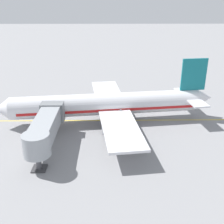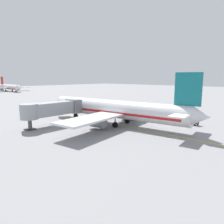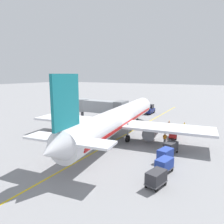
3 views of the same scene
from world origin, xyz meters
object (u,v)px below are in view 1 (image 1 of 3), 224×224
(jet_bridge, at_px, (45,127))
(ground_crew_loader, at_px, (107,101))
(parked_airliner, at_px, (109,104))
(ground_crew_wing_walker, at_px, (61,99))
(baggage_cart_third_in_train, at_px, (151,96))
(baggage_cart_tail_end, at_px, (167,96))
(baggage_cart_front, at_px, (123,98))
(safety_cone_nose_right, at_px, (60,105))
(baggage_cart_second_in_train, at_px, (137,97))
(safety_cone_nose_left, at_px, (28,110))
(baggage_tug_lead, at_px, (87,101))

(jet_bridge, bearing_deg, ground_crew_loader, -25.95)
(parked_airliner, height_order, ground_crew_wing_walker, parked_airliner)
(baggage_cart_third_in_train, height_order, ground_crew_loader, ground_crew_loader)
(baggage_cart_third_in_train, bearing_deg, baggage_cart_tail_end, -87.03)
(baggage_cart_front, bearing_deg, safety_cone_nose_right, 101.83)
(baggage_cart_tail_end, distance_m, ground_crew_wing_walker, 22.26)
(baggage_cart_third_in_train, xyz_separation_m, baggage_cart_tail_end, (0.17, -3.35, 0.00))
(baggage_cart_front, distance_m, baggage_cart_second_in_train, 2.94)
(safety_cone_nose_right, bearing_deg, baggage_cart_front, -78.17)
(baggage_cart_second_in_train, relative_size, baggage_cart_third_in_train, 1.00)
(parked_airliner, xyz_separation_m, baggage_cart_front, (9.65, -3.06, -2.24))
(baggage_cart_second_in_train, bearing_deg, safety_cone_nose_right, 99.98)
(safety_cone_nose_left, relative_size, safety_cone_nose_right, 1.00)
(baggage_cart_second_in_train, height_order, safety_cone_nose_left, baggage_cart_second_in_train)
(baggage_cart_second_in_train, bearing_deg, baggage_cart_front, 91.76)
(safety_cone_nose_right, bearing_deg, baggage_cart_second_in_train, -80.02)
(baggage_tug_lead, relative_size, safety_cone_nose_right, 4.55)
(baggage_cart_front, xyz_separation_m, safety_cone_nose_right, (-2.66, 12.69, -0.66))
(ground_crew_wing_walker, relative_size, safety_cone_nose_right, 2.86)
(jet_bridge, relative_size, safety_cone_nose_right, 21.95)
(ground_crew_loader, bearing_deg, ground_crew_wing_walker, 83.71)
(parked_airliner, bearing_deg, safety_cone_nose_right, 53.99)
(ground_crew_loader, xyz_separation_m, safety_cone_nose_left, (-3.23, 15.04, -0.66))
(ground_crew_wing_walker, relative_size, safety_cone_nose_left, 2.86)
(baggage_cart_front, relative_size, ground_crew_loader, 1.76)
(jet_bridge, xyz_separation_m, baggage_tug_lead, (17.50, -4.34, -2.74))
(jet_bridge, relative_size, baggage_cart_second_in_train, 4.35)
(ground_crew_loader, relative_size, safety_cone_nose_right, 2.86)
(parked_airliner, xyz_separation_m, safety_cone_nose_right, (7.00, 9.62, -2.90))
(safety_cone_nose_right, bearing_deg, safety_cone_nose_left, 112.05)
(ground_crew_wing_walker, distance_m, safety_cone_nose_left, 7.07)
(baggage_cart_third_in_train, height_order, baggage_cart_tail_end, same)
(safety_cone_nose_left, bearing_deg, baggage_cart_third_in_train, -76.58)
(jet_bridge, xyz_separation_m, ground_crew_wing_walker, (18.26, 1.07, -2.50))
(parked_airliner, distance_m, baggage_cart_tail_end, 16.48)
(baggage_cart_tail_end, bearing_deg, ground_crew_wing_walker, 94.46)
(parked_airliner, distance_m, baggage_tug_lead, 9.60)
(jet_bridge, bearing_deg, baggage_cart_tail_end, -46.59)
(jet_bridge, distance_m, baggage_cart_front, 22.50)
(jet_bridge, height_order, ground_crew_loader, jet_bridge)
(baggage_cart_tail_end, xyz_separation_m, safety_cone_nose_right, (-3.66, 22.00, -0.66))
(baggage_cart_front, bearing_deg, baggage_cart_second_in_train, -88.24)
(parked_airliner, xyz_separation_m, jet_bridge, (-9.33, 8.75, 0.27))
(baggage_tug_lead, distance_m, baggage_cart_front, 7.63)
(baggage_cart_front, xyz_separation_m, ground_crew_loader, (-1.77, 3.44, 0.00))
(baggage_cart_tail_end, xyz_separation_m, safety_cone_nose_left, (-6.00, 27.79, -0.66))
(baggage_cart_third_in_train, relative_size, safety_cone_nose_right, 5.05)
(jet_bridge, height_order, baggage_cart_front, jet_bridge)
(jet_bridge, height_order, safety_cone_nose_left, jet_bridge)
(ground_crew_loader, bearing_deg, baggage_cart_second_in_train, -73.73)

